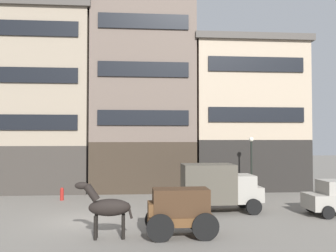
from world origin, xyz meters
name	(u,v)px	position (x,y,z in m)	size (l,w,h in m)	color
ground_plane	(87,220)	(0.00, 0.00, 0.00)	(120.00, 120.00, 0.00)	slate
building_center_left	(42,99)	(-4.98, 10.45, 7.06)	(8.09, 5.63, 14.03)	#38332D
building_center_right	(143,73)	(2.89, 10.45, 9.23)	(8.35, 5.63, 18.35)	#33281E
building_far_right	(246,114)	(11.28, 10.45, 6.01)	(9.12, 5.63, 11.93)	black
cargo_wagon	(179,209)	(4.24, -3.27, 1.15)	(2.93, 1.56, 1.98)	brown
draft_horse	(107,207)	(1.29, -3.27, 1.27)	(2.35, 0.64, 2.30)	black
delivery_truck_near	(218,186)	(6.94, 1.46, 1.42)	(4.38, 2.19, 2.62)	gray
streetlamp_curbside	(251,158)	(10.31, 6.13, 2.67)	(0.32, 0.32, 4.12)	black
fire_hydrant_curbside	(62,194)	(-2.42, 5.85, 0.43)	(0.24, 0.24, 0.83)	maroon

